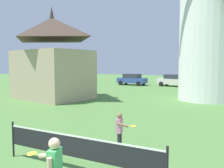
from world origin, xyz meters
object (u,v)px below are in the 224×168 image
object	(u,v)px
tennis_net	(77,147)
player_far	(120,129)
parked_car_cream	(175,80)
parked_car_blue	(132,79)
windmill	(210,6)
chapel	(53,59)

from	to	relation	value
tennis_net	player_far	bearing A→B (deg)	83.87
tennis_net	parked_car_cream	distance (m)	26.77
parked_car_blue	parked_car_cream	xyz separation A→B (m)	(5.74, 0.55, 0.00)
windmill	parked_car_cream	distance (m)	13.73
parked_car_blue	tennis_net	bearing A→B (deg)	-69.89
player_far	parked_car_cream	bearing A→B (deg)	99.32
windmill	tennis_net	bearing A→B (deg)	-95.42
tennis_net	player_far	xyz separation A→B (m)	(0.23, 2.15, 0.01)
parked_car_cream	player_far	bearing A→B (deg)	-80.68
tennis_net	chapel	world-z (taller)	chapel
player_far	parked_car_cream	distance (m)	24.68
parked_car_cream	chapel	size ratio (longest dim) A/B	0.60
windmill	chapel	xyz separation A→B (m)	(-11.63, -5.05, -4.09)
parked_car_blue	player_far	bearing A→B (deg)	-67.76
windmill	parked_car_blue	xyz separation A→B (m)	(-10.99, 10.32, -6.56)
windmill	chapel	bearing A→B (deg)	-156.52
player_far	windmill	bearing A→B (deg)	84.69
player_far	parked_car_blue	world-z (taller)	parked_car_blue
player_far	parked_car_blue	bearing A→B (deg)	112.24
windmill	parked_car_blue	distance (m)	16.44
windmill	chapel	distance (m)	13.32
windmill	tennis_net	world-z (taller)	windmill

